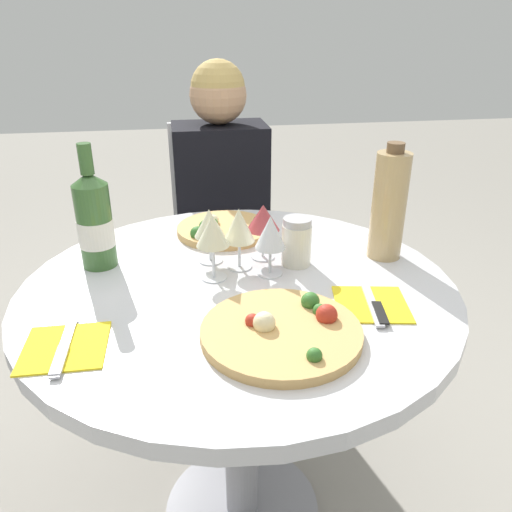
% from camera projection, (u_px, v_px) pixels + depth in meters
% --- Properties ---
extents(ground_plane, '(12.00, 12.00, 0.00)m').
position_uv_depth(ground_plane, '(242.00, 511.00, 1.47)').
color(ground_plane, gray).
rests_on(ground_plane, ground).
extents(dining_table, '(0.99, 0.99, 0.76)m').
position_uv_depth(dining_table, '(239.00, 334.00, 1.21)').
color(dining_table, gray).
rests_on(dining_table, ground_plane).
extents(chair_behind_diner, '(0.37, 0.37, 0.96)m').
position_uv_depth(chair_behind_diner, '(221.00, 249.00, 2.04)').
color(chair_behind_diner, silver).
rests_on(chair_behind_diner, ground_plane).
extents(seated_diner, '(0.34, 0.46, 1.20)m').
position_uv_depth(seated_diner, '(225.00, 244.00, 1.88)').
color(seated_diner, black).
rests_on(seated_diner, ground_plane).
extents(pizza_large, '(0.31, 0.31, 0.05)m').
position_uv_depth(pizza_large, '(283.00, 330.00, 0.95)').
color(pizza_large, tan).
rests_on(pizza_large, dining_table).
extents(pizza_small_far, '(0.27, 0.27, 0.05)m').
position_uv_depth(pizza_small_far, '(221.00, 229.00, 1.41)').
color(pizza_small_far, tan).
rests_on(pizza_small_far, dining_table).
extents(wine_bottle, '(0.08, 0.08, 0.30)m').
position_uv_depth(wine_bottle, '(95.00, 221.00, 1.18)').
color(wine_bottle, '#38602D').
rests_on(wine_bottle, dining_table).
extents(tall_carafe, '(0.08, 0.08, 0.29)m').
position_uv_depth(tall_carafe, '(389.00, 205.00, 1.22)').
color(tall_carafe, tan).
rests_on(tall_carafe, dining_table).
extents(sugar_shaker, '(0.07, 0.07, 0.12)m').
position_uv_depth(sugar_shaker, '(297.00, 242.00, 1.21)').
color(sugar_shaker, silver).
rests_on(sugar_shaker, dining_table).
extents(wine_glass_front_left, '(0.08, 0.08, 0.15)m').
position_uv_depth(wine_glass_front_left, '(212.00, 233.00, 1.12)').
color(wine_glass_front_left, silver).
rests_on(wine_glass_front_left, dining_table).
extents(wine_glass_back_left, '(0.07, 0.07, 0.14)m').
position_uv_depth(wine_glass_back_left, '(209.00, 224.00, 1.21)').
color(wine_glass_back_left, silver).
rests_on(wine_glass_back_left, dining_table).
extents(wine_glass_center, '(0.08, 0.08, 0.15)m').
position_uv_depth(wine_glass_center, '(239.00, 226.00, 1.17)').
color(wine_glass_center, silver).
rests_on(wine_glass_center, dining_table).
extents(wine_glass_back_right, '(0.08, 0.08, 0.14)m').
position_uv_depth(wine_glass_back_right, '(263.00, 219.00, 1.23)').
color(wine_glass_back_right, silver).
rests_on(wine_glass_back_right, dining_table).
extents(wine_glass_front_right, '(0.07, 0.07, 0.15)m').
position_uv_depth(wine_glass_front_right, '(270.00, 233.00, 1.14)').
color(wine_glass_front_right, silver).
rests_on(wine_glass_front_right, dining_table).
extents(place_setting_left, '(0.15, 0.19, 0.01)m').
position_uv_depth(place_setting_left, '(65.00, 348.00, 0.91)').
color(place_setting_left, yellow).
rests_on(place_setting_left, dining_table).
extents(place_setting_right, '(0.18, 0.19, 0.01)m').
position_uv_depth(place_setting_right, '(372.00, 304.00, 1.05)').
color(place_setting_right, yellow).
rests_on(place_setting_right, dining_table).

